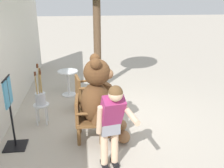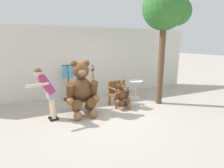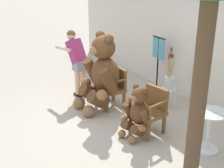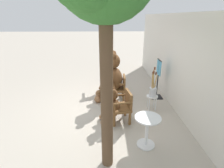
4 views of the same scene
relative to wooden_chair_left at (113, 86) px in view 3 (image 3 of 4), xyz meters
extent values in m
plane|color=#B2A899|center=(0.66, -0.65, -0.46)|extent=(60.00, 60.00, 0.00)
cube|color=silver|center=(0.66, 1.75, 0.94)|extent=(10.00, 0.16, 2.80)
cube|color=brown|center=(0.00, -0.06, -0.06)|extent=(0.58, 0.54, 0.07)
cylinder|color=brown|center=(-0.24, -0.26, -0.28)|extent=(0.07, 0.07, 0.37)
cylinder|color=brown|center=(0.22, -0.28, -0.28)|extent=(0.07, 0.07, 0.37)
cylinder|color=brown|center=(-0.23, 0.16, -0.28)|extent=(0.07, 0.07, 0.37)
cylinder|color=brown|center=(0.23, 0.14, -0.28)|extent=(0.07, 0.07, 0.37)
cube|color=brown|center=(0.01, 0.17, 0.19)|extent=(0.52, 0.08, 0.42)
cylinder|color=brown|center=(-0.25, -0.05, 0.20)|extent=(0.07, 0.48, 0.06)
cylinder|color=brown|center=(-0.26, -0.26, 0.09)|extent=(0.05, 0.05, 0.22)
cylinder|color=brown|center=(0.25, -0.07, 0.20)|extent=(0.07, 0.48, 0.06)
cylinder|color=brown|center=(0.24, -0.28, 0.09)|extent=(0.05, 0.05, 0.22)
cube|color=brown|center=(1.33, -0.06, -0.06)|extent=(0.64, 0.60, 0.07)
cylinder|color=brown|center=(1.14, -0.31, -0.28)|extent=(0.07, 0.07, 0.37)
cylinder|color=brown|center=(1.59, -0.23, -0.28)|extent=(0.07, 0.07, 0.37)
cylinder|color=brown|center=(1.07, 0.11, -0.28)|extent=(0.07, 0.07, 0.37)
cylinder|color=brown|center=(1.52, 0.18, -0.28)|extent=(0.07, 0.07, 0.37)
cube|color=brown|center=(1.29, 0.16, 0.19)|extent=(0.52, 0.14, 0.42)
cylinder|color=brown|center=(1.08, -0.10, 0.20)|extent=(0.13, 0.48, 0.06)
cylinder|color=brown|center=(1.12, -0.31, 0.09)|extent=(0.05, 0.05, 0.22)
cylinder|color=brown|center=(1.58, -0.02, 0.20)|extent=(0.13, 0.48, 0.06)
cylinder|color=brown|center=(1.61, -0.23, 0.09)|extent=(0.05, 0.05, 0.22)
ellipsoid|color=brown|center=(0.00, -0.18, 0.30)|extent=(0.70, 0.60, 0.78)
sphere|color=brown|center=(0.00, -0.22, 0.90)|extent=(0.50, 0.50, 0.50)
ellipsoid|color=#8C603D|center=(-0.01, -0.43, 0.86)|extent=(0.24, 0.19, 0.18)
sphere|color=black|center=(-0.01, -0.43, 0.87)|extent=(0.07, 0.07, 0.07)
sphere|color=brown|center=(-0.19, -0.19, 1.11)|extent=(0.20, 0.20, 0.20)
sphere|color=brown|center=(0.18, -0.20, 1.11)|extent=(0.20, 0.20, 0.20)
cylinder|color=brown|center=(-0.37, -0.30, 0.30)|extent=(0.24, 0.44, 0.59)
sphere|color=#8C603D|center=(-0.40, -0.46, 0.04)|extent=(0.23, 0.23, 0.23)
cylinder|color=brown|center=(0.36, -0.32, 0.30)|extent=(0.24, 0.44, 0.59)
sphere|color=#8C603D|center=(0.37, -0.48, 0.04)|extent=(0.23, 0.23, 0.23)
cylinder|color=brown|center=(-0.22, -0.46, -0.13)|extent=(0.30, 0.50, 0.46)
sphere|color=#8C603D|center=(-0.25, -0.70, -0.34)|extent=(0.25, 0.25, 0.25)
cylinder|color=brown|center=(0.20, -0.48, -0.13)|extent=(0.30, 0.50, 0.46)
sphere|color=#8C603D|center=(0.21, -0.71, -0.34)|extent=(0.25, 0.25, 0.25)
ellipsoid|color=brown|center=(1.33, -0.24, -0.02)|extent=(0.45, 0.40, 0.46)
sphere|color=brown|center=(1.33, -0.26, 0.34)|extent=(0.29, 0.29, 0.29)
ellipsoid|color=#8C603D|center=(1.35, -0.39, 0.32)|extent=(0.15, 0.13, 0.11)
sphere|color=black|center=(1.35, -0.39, 0.32)|extent=(0.04, 0.04, 0.04)
sphere|color=brown|center=(1.22, -0.27, 0.46)|extent=(0.12, 0.12, 0.12)
sphere|color=brown|center=(1.44, -0.23, 0.46)|extent=(0.12, 0.12, 0.12)
cylinder|color=brown|center=(1.13, -0.35, -0.02)|extent=(0.17, 0.27, 0.35)
sphere|color=#8C603D|center=(1.14, -0.45, -0.17)|extent=(0.14, 0.14, 0.14)
cylinder|color=brown|center=(1.55, -0.28, -0.02)|extent=(0.17, 0.27, 0.35)
sphere|color=#8C603D|center=(1.58, -0.37, -0.17)|extent=(0.14, 0.14, 0.14)
cylinder|color=brown|center=(1.24, -0.43, -0.27)|extent=(0.21, 0.31, 0.27)
sphere|color=#8C603D|center=(1.25, -0.57, -0.39)|extent=(0.15, 0.15, 0.15)
cylinder|color=brown|center=(1.48, -0.39, -0.27)|extent=(0.21, 0.31, 0.27)
sphere|color=#8C603D|center=(1.51, -0.52, -0.39)|extent=(0.15, 0.15, 0.15)
cube|color=black|center=(-0.91, -0.26, -0.43)|extent=(0.25, 0.13, 0.06)
cylinder|color=beige|center=(-0.91, -0.26, 0.01)|extent=(0.12, 0.12, 0.82)
cube|color=black|center=(-0.88, -0.44, -0.43)|extent=(0.25, 0.13, 0.06)
cylinder|color=beige|center=(-0.88, -0.44, 0.01)|extent=(0.12, 0.12, 0.82)
cube|color=gray|center=(-0.89, -0.35, 0.29)|extent=(0.27, 0.34, 0.24)
cube|color=#9E2D66|center=(-1.02, -0.37, 0.60)|extent=(0.48, 0.39, 0.57)
sphere|color=beige|center=(-1.19, -0.40, 0.94)|extent=(0.21, 0.21, 0.21)
sphere|color=brown|center=(-1.19, -0.40, 0.96)|extent=(0.21, 0.21, 0.21)
cylinder|color=beige|center=(-1.23, -0.60, 0.65)|extent=(0.57, 0.19, 0.11)
cylinder|color=beige|center=(-1.05, -0.18, 0.48)|extent=(0.21, 0.12, 0.51)
cylinder|color=silver|center=(0.73, 0.96, -0.02)|extent=(0.34, 0.34, 0.03)
cylinder|color=silver|center=(0.83, 1.06, -0.25)|extent=(0.04, 0.04, 0.43)
cylinder|color=silver|center=(0.63, 1.06, -0.25)|extent=(0.04, 0.04, 0.43)
cylinder|color=silver|center=(0.83, 0.86, -0.25)|extent=(0.04, 0.04, 0.43)
cylinder|color=silver|center=(0.63, 0.86, -0.25)|extent=(0.04, 0.04, 0.43)
cylinder|color=silver|center=(0.73, 0.96, 0.13)|extent=(0.22, 0.22, 0.26)
cylinder|color=tan|center=(0.74, 0.96, 0.45)|extent=(0.05, 0.07, 0.74)
cylinder|color=#592D19|center=(0.74, 0.96, 0.86)|extent=(0.05, 0.05, 0.08)
cylinder|color=tan|center=(0.73, 0.92, 0.38)|extent=(0.07, 0.02, 0.60)
cylinder|color=#592D19|center=(0.73, 0.92, 0.72)|extent=(0.05, 0.04, 0.08)
cylinder|color=tan|center=(0.71, 1.01, 0.37)|extent=(0.12, 0.06, 0.58)
cylinder|color=#592D19|center=(0.71, 1.01, 0.70)|extent=(0.06, 0.05, 0.09)
cylinder|color=tan|center=(0.76, 0.93, 0.40)|extent=(0.06, 0.07, 0.64)
cylinder|color=#592D19|center=(0.76, 0.93, 0.76)|extent=(0.05, 0.05, 0.09)
cylinder|color=silver|center=(2.33, 0.45, 0.24)|extent=(0.56, 0.56, 0.03)
cylinder|color=silver|center=(2.33, 0.45, -0.12)|extent=(0.07, 0.07, 0.69)
cylinder|color=silver|center=(2.33, 0.45, -0.45)|extent=(0.40, 0.40, 0.03)
cylinder|color=brown|center=(2.82, -0.42, 0.99)|extent=(0.21, 0.21, 2.90)
cube|color=black|center=(-0.13, 1.34, -0.45)|extent=(0.40, 0.40, 0.02)
cylinder|color=black|center=(-0.13, 1.34, 0.21)|extent=(0.04, 0.04, 1.35)
cylinder|color=black|center=(-0.13, 1.34, 0.89)|extent=(0.44, 0.03, 0.03)
cube|color=#4C99BF|center=(-0.13, 1.34, 0.63)|extent=(0.40, 0.03, 0.48)
camera|label=1|loc=(-4.35, 0.03, 2.23)|focal=40.00mm
camera|label=2|loc=(-1.21, -5.36, 1.68)|focal=28.00mm
camera|label=3|loc=(5.38, -3.29, 2.54)|focal=50.00mm
camera|label=4|loc=(5.47, -0.41, 2.24)|focal=28.00mm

